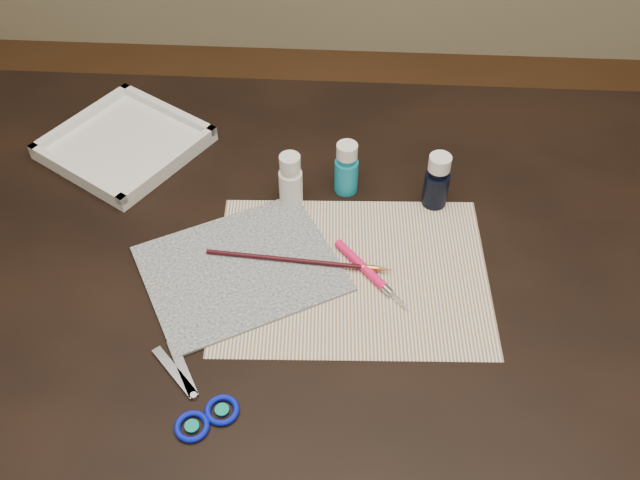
# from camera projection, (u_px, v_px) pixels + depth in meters

# --- Properties ---
(table) EXTENTS (1.30, 0.90, 0.75)m
(table) POSITION_uv_depth(u_px,v_px,m) (320.00, 400.00, 1.29)
(table) COLOR black
(table) RESTS_ON ground
(paper) EXTENTS (0.39, 0.31, 0.00)m
(paper) POSITION_uv_depth(u_px,v_px,m) (351.00, 273.00, 1.00)
(paper) COLOR white
(paper) RESTS_ON table
(canvas) EXTENTS (0.33, 0.31, 0.00)m
(canvas) POSITION_uv_depth(u_px,v_px,m) (241.00, 268.00, 1.00)
(canvas) COLOR black
(canvas) RESTS_ON paper
(paint_bottle_white) EXTENTS (0.04, 0.04, 0.09)m
(paint_bottle_white) POSITION_uv_depth(u_px,v_px,m) (291.00, 179.00, 1.07)
(paint_bottle_white) COLOR white
(paint_bottle_white) RESTS_ON table
(paint_bottle_cyan) EXTENTS (0.05, 0.05, 0.09)m
(paint_bottle_cyan) POSITION_uv_depth(u_px,v_px,m) (346.00, 168.00, 1.09)
(paint_bottle_cyan) COLOR #1286AB
(paint_bottle_cyan) RESTS_ON table
(paint_bottle_navy) EXTENTS (0.04, 0.04, 0.09)m
(paint_bottle_navy) POSITION_uv_depth(u_px,v_px,m) (437.00, 181.00, 1.07)
(paint_bottle_navy) COLOR black
(paint_bottle_navy) RESTS_ON table
(paintbrush) EXTENTS (0.27, 0.03, 0.01)m
(paintbrush) POSITION_uv_depth(u_px,v_px,m) (299.00, 261.00, 1.01)
(paintbrush) COLOR black
(paintbrush) RESTS_ON canvas
(craft_knife) EXTENTS (0.11, 0.13, 0.01)m
(craft_knife) POSITION_uv_depth(u_px,v_px,m) (372.00, 275.00, 0.99)
(craft_knife) COLOR #FF1660
(craft_knife) RESTS_ON paper
(scissors) EXTENTS (0.17, 0.18, 0.01)m
(scissors) POSITION_uv_depth(u_px,v_px,m) (184.00, 389.00, 0.87)
(scissors) COLOR silver
(scissors) RESTS_ON table
(palette_tray) EXTENTS (0.30, 0.30, 0.03)m
(palette_tray) POSITION_uv_depth(u_px,v_px,m) (125.00, 143.00, 1.18)
(palette_tray) COLOR white
(palette_tray) RESTS_ON table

